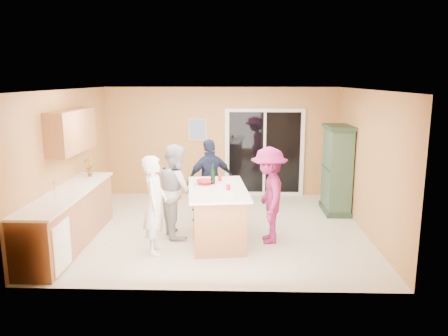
{
  "coord_description": "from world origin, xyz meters",
  "views": [
    {
      "loc": [
        0.39,
        -7.9,
        2.79
      ],
      "look_at": [
        0.15,
        0.1,
        1.15
      ],
      "focal_mm": 35.0,
      "sensor_mm": 36.0,
      "label": 1
    }
  ],
  "objects_px": {
    "woman_white": "(155,205)",
    "woman_grey": "(176,190)",
    "green_hutch": "(337,170)",
    "kitchen_island": "(217,216)",
    "woman_magenta": "(269,195)",
    "woman_navy": "(210,180)"
  },
  "relations": [
    {
      "from": "kitchen_island",
      "to": "woman_white",
      "type": "distance_m",
      "value": 1.18
    },
    {
      "from": "green_hutch",
      "to": "woman_navy",
      "type": "distance_m",
      "value": 2.69
    },
    {
      "from": "woman_magenta",
      "to": "woman_white",
      "type": "bearing_deg",
      "value": -75.85
    },
    {
      "from": "woman_white",
      "to": "woman_navy",
      "type": "bearing_deg",
      "value": -25.66
    },
    {
      "from": "woman_grey",
      "to": "kitchen_island",
      "type": "bearing_deg",
      "value": -129.47
    },
    {
      "from": "woman_magenta",
      "to": "woman_grey",
      "type": "bearing_deg",
      "value": -101.79
    },
    {
      "from": "kitchen_island",
      "to": "green_hutch",
      "type": "bearing_deg",
      "value": 29.37
    },
    {
      "from": "kitchen_island",
      "to": "woman_grey",
      "type": "bearing_deg",
      "value": 154.81
    },
    {
      "from": "woman_white",
      "to": "woman_grey",
      "type": "bearing_deg",
      "value": -16.9
    },
    {
      "from": "kitchen_island",
      "to": "woman_navy",
      "type": "distance_m",
      "value": 1.23
    },
    {
      "from": "green_hutch",
      "to": "woman_magenta",
      "type": "height_order",
      "value": "green_hutch"
    },
    {
      "from": "woman_white",
      "to": "woman_magenta",
      "type": "relative_size",
      "value": 0.97
    },
    {
      "from": "woman_white",
      "to": "woman_grey",
      "type": "distance_m",
      "value": 0.85
    },
    {
      "from": "woman_grey",
      "to": "woman_magenta",
      "type": "height_order",
      "value": "woman_grey"
    },
    {
      "from": "kitchen_island",
      "to": "woman_magenta",
      "type": "xyz_separation_m",
      "value": [
        0.89,
        -0.02,
        0.39
      ]
    },
    {
      "from": "woman_navy",
      "to": "woman_magenta",
      "type": "bearing_deg",
      "value": 107.76
    },
    {
      "from": "woman_white",
      "to": "kitchen_island",
      "type": "bearing_deg",
      "value": -61.02
    },
    {
      "from": "woman_white",
      "to": "woman_navy",
      "type": "relative_size",
      "value": 0.98
    },
    {
      "from": "woman_grey",
      "to": "woman_navy",
      "type": "xyz_separation_m",
      "value": [
        0.55,
        0.9,
        -0.02
      ]
    },
    {
      "from": "woman_grey",
      "to": "woman_white",
      "type": "bearing_deg",
      "value": 143.59
    },
    {
      "from": "woman_white",
      "to": "green_hutch",
      "type": "bearing_deg",
      "value": -56.94
    },
    {
      "from": "green_hutch",
      "to": "woman_grey",
      "type": "distance_m",
      "value": 3.52
    }
  ]
}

